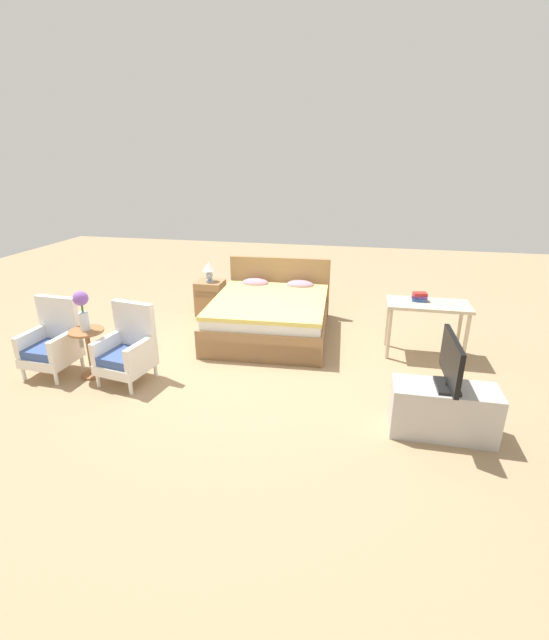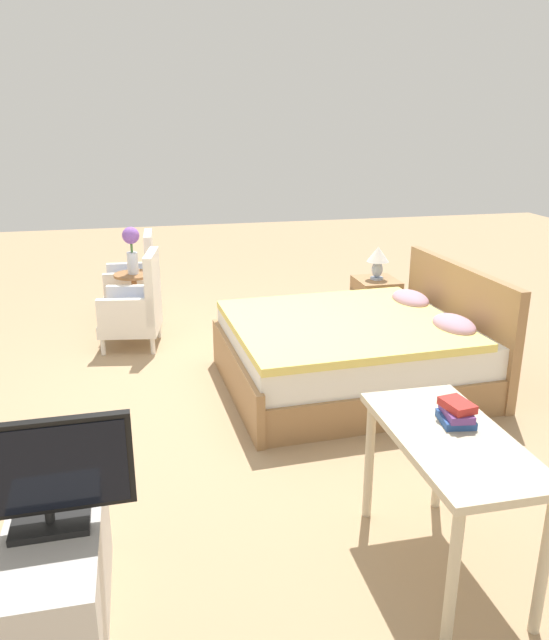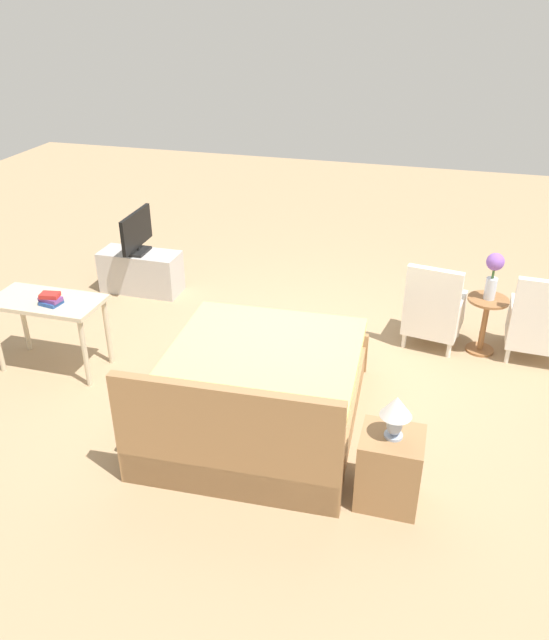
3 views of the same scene
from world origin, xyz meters
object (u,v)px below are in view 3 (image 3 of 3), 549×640
object	(u,v)px
bed	(258,393)
armchair_by_window_right	(433,312)
nightstand	(390,468)
armchair_by_window_left	(537,325)
tv_flatscreen	(137,232)
flower_vase	(494,271)
book_stack	(51,299)
vanity_desk	(48,310)
tv_stand	(141,272)
table_lamp	(396,411)
side_table	(485,318)

from	to	relation	value
bed	armchair_by_window_right	size ratio (longest dim) A/B	2.24
bed	nightstand	world-z (taller)	bed
armchair_by_window_left	armchair_by_window_right	bearing A→B (deg)	-0.04
bed	nightstand	distance (m)	1.32
armchair_by_window_right	tv_flatscreen	size ratio (longest dim) A/B	1.28
flower_vase	book_stack	world-z (taller)	flower_vase
nightstand	vanity_desk	world-z (taller)	vanity_desk
flower_vase	tv_flatscreen	distance (m)	3.99
tv_flatscreen	armchair_by_window_left	bearing A→B (deg)	175.12
tv_stand	tv_flatscreen	bearing A→B (deg)	1.30
book_stack	tv_stand	bearing A→B (deg)	-87.60
tv_flatscreen	table_lamp	bearing A→B (deg)	140.26
side_table	flower_vase	xyz separation A→B (m)	(0.00, 0.00, 0.51)
bed	armchair_by_window_left	size ratio (longest dim) A/B	2.24
armchair_by_window_right	nightstand	world-z (taller)	armchair_by_window_right
armchair_by_window_right	side_table	size ratio (longest dim) A/B	1.55
armchair_by_window_right	book_stack	distance (m)	3.72
armchair_by_window_right	tv_flatscreen	bearing A→B (deg)	-6.26
flower_vase	vanity_desk	world-z (taller)	flower_vase
vanity_desk	bed	bearing A→B (deg)	171.56
side_table	tv_flatscreen	size ratio (longest dim) A/B	0.83
armchair_by_window_left	table_lamp	xyz separation A→B (m)	(1.17, 2.36, 0.41)
armchair_by_window_left	vanity_desk	xyz separation A→B (m)	(4.49, 1.42, 0.25)
flower_vase	nightstand	distance (m)	2.53
nightstand	vanity_desk	distance (m)	3.47
bed	tv_stand	bearing A→B (deg)	-44.93
tv_stand	armchair_by_window_right	bearing A→B (deg)	173.73
bed	tv_stand	distance (m)	3.00
armchair_by_window_left	tv_stand	world-z (taller)	armchair_by_window_left
bed	armchair_by_window_right	bearing A→B (deg)	-127.62
vanity_desk	armchair_by_window_left	bearing A→B (deg)	-162.48
flower_vase	book_stack	distance (m)	4.17
vanity_desk	book_stack	bearing A→B (deg)	145.99
tv_flatscreen	book_stack	world-z (taller)	tv_flatscreen
bed	vanity_desk	xyz separation A→B (m)	(2.15, -0.32, 0.33)
vanity_desk	table_lamp	bearing A→B (deg)	164.21
nightstand	table_lamp	distance (m)	0.50
table_lamp	tv_flatscreen	bearing A→B (deg)	-39.74
bed	tv_stand	size ratio (longest dim) A/B	2.15
bed	vanity_desk	size ratio (longest dim) A/B	1.98
armchair_by_window_left	side_table	distance (m)	0.49
tv_stand	vanity_desk	distance (m)	1.84
table_lamp	tv_stand	size ratio (longest dim) A/B	0.34
bed	tv_flatscreen	distance (m)	3.04
table_lamp	book_stack	bearing A→B (deg)	-15.09
nightstand	tv_flatscreen	distance (m)	4.31
armchair_by_window_left	tv_stand	distance (m)	4.48
armchair_by_window_left	flower_vase	distance (m)	0.71
tv_stand	vanity_desk	size ratio (longest dim) A/B	0.92
tv_flatscreen	tv_stand	bearing A→B (deg)	-178.70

